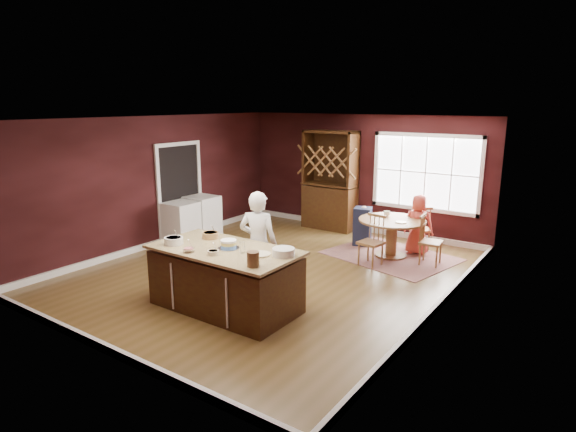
% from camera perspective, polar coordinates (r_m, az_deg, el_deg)
% --- Properties ---
extents(room_shell, '(7.00, 7.00, 7.00)m').
position_cam_1_polar(room_shell, '(8.35, -1.88, 2.16)').
color(room_shell, brown).
rests_on(room_shell, ground).
extents(window, '(2.36, 0.10, 1.66)m').
position_cam_1_polar(window, '(10.70, 16.00, 4.96)').
color(window, white).
rests_on(window, room_shell).
extents(doorway, '(0.08, 1.26, 2.13)m').
position_cam_1_polar(doorway, '(10.82, -12.67, 2.69)').
color(doorway, white).
rests_on(doorway, room_shell).
extents(kitchen_island, '(2.20, 1.15, 0.92)m').
position_cam_1_polar(kitchen_island, '(7.15, -7.43, -7.51)').
color(kitchen_island, '#39280D').
rests_on(kitchen_island, ground).
extents(dining_table, '(1.29, 1.29, 0.75)m').
position_cam_1_polar(dining_table, '(9.59, 12.20, -1.65)').
color(dining_table, brown).
rests_on(dining_table, ground).
extents(baker, '(0.70, 0.58, 1.66)m').
position_cam_1_polar(baker, '(7.50, -3.55, -3.27)').
color(baker, white).
rests_on(baker, ground).
extents(layer_cake, '(0.32, 0.32, 0.13)m').
position_cam_1_polar(layer_cake, '(6.96, -7.06, -3.35)').
color(layer_cake, white).
rests_on(layer_cake, kitchen_island).
extents(bowl_blue, '(0.28, 0.28, 0.11)m').
position_cam_1_polar(bowl_blue, '(7.32, -13.39, -2.87)').
color(bowl_blue, silver).
rests_on(bowl_blue, kitchen_island).
extents(bowl_yellow, '(0.25, 0.25, 0.09)m').
position_cam_1_polar(bowl_yellow, '(7.53, -9.17, -2.27)').
color(bowl_yellow, '#A67E57').
rests_on(bowl_yellow, kitchen_island).
extents(bowl_pink, '(0.16, 0.16, 0.06)m').
position_cam_1_polar(bowl_pink, '(6.90, -11.68, -3.98)').
color(bowl_pink, silver).
rests_on(bowl_pink, kitchen_island).
extents(bowl_olive, '(0.16, 0.16, 0.06)m').
position_cam_1_polar(bowl_olive, '(6.73, -8.86, -4.30)').
color(bowl_olive, beige).
rests_on(bowl_olive, kitchen_island).
extents(drinking_glass, '(0.08, 0.08, 0.16)m').
position_cam_1_polar(drinking_glass, '(6.74, -5.43, -3.72)').
color(drinking_glass, white).
rests_on(drinking_glass, kitchen_island).
extents(dinner_plate, '(0.29, 0.29, 0.02)m').
position_cam_1_polar(dinner_plate, '(6.66, -3.31, -4.53)').
color(dinner_plate, beige).
rests_on(dinner_plate, kitchen_island).
extents(white_tub, '(0.31, 0.31, 0.11)m').
position_cam_1_polar(white_tub, '(6.60, -0.53, -4.29)').
color(white_tub, white).
rests_on(white_tub, kitchen_island).
extents(stoneware_crock, '(0.16, 0.16, 0.20)m').
position_cam_1_polar(stoneware_crock, '(6.19, -4.16, -5.11)').
color(stoneware_crock, '#493820').
rests_on(stoneware_crock, kitchen_island).
extents(toy_figurine, '(0.05, 0.05, 0.08)m').
position_cam_1_polar(toy_figurine, '(6.39, -4.40, -5.08)').
color(toy_figurine, '#DFA809').
rests_on(toy_figurine, kitchen_island).
extents(rug, '(2.64, 2.25, 0.01)m').
position_cam_1_polar(rug, '(9.74, 12.05, -4.65)').
color(rug, brown).
rests_on(rug, ground).
extents(chair_east, '(0.42, 0.44, 0.96)m').
position_cam_1_polar(chair_east, '(9.30, 16.59, -2.74)').
color(chair_east, brown).
rests_on(chair_east, ground).
extents(chair_south, '(0.46, 0.44, 0.96)m').
position_cam_1_polar(chair_south, '(9.01, 9.80, -2.88)').
color(chair_south, brown).
rests_on(chair_south, ground).
extents(chair_north, '(0.55, 0.54, 0.95)m').
position_cam_1_polar(chair_north, '(10.17, 15.35, -1.32)').
color(chair_north, brown).
rests_on(chair_north, ground).
extents(seated_woman, '(0.64, 0.46, 1.21)m').
position_cam_1_polar(seated_woman, '(9.88, 15.17, -0.97)').
color(seated_woman, '#C54135').
rests_on(seated_woman, ground).
extents(high_chair, '(0.43, 0.43, 0.85)m').
position_cam_1_polar(high_chair, '(10.27, 8.79, -1.14)').
color(high_chair, '#212740').
rests_on(high_chair, ground).
extents(toddler, '(0.18, 0.14, 0.26)m').
position_cam_1_polar(toddler, '(10.14, 9.15, 0.89)').
color(toddler, '#8CA5BF').
rests_on(toddler, high_chair).
extents(table_plate, '(0.21, 0.21, 0.02)m').
position_cam_1_polar(table_plate, '(9.34, 13.23, -0.70)').
color(table_plate, beige).
rests_on(table_plate, dining_table).
extents(table_cup, '(0.17, 0.17, 0.10)m').
position_cam_1_polar(table_cup, '(9.79, 11.63, 0.29)').
color(table_cup, white).
rests_on(table_cup, dining_table).
extents(hutch, '(1.27, 0.53, 2.33)m').
position_cam_1_polar(hutch, '(11.42, 5.00, 4.23)').
color(hutch, black).
rests_on(hutch, ground).
extents(washer, '(0.62, 0.60, 0.90)m').
position_cam_1_polar(washer, '(10.49, -12.56, -0.84)').
color(washer, white).
rests_on(washer, ground).
extents(dryer, '(0.64, 0.62, 0.93)m').
position_cam_1_polar(dryer, '(10.92, -10.11, -0.10)').
color(dryer, white).
rests_on(dryer, ground).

